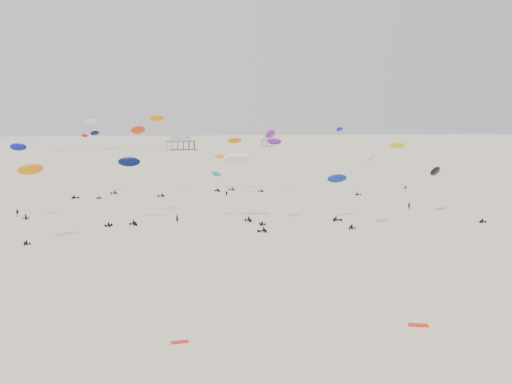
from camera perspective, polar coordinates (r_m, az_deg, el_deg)
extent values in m
plane|color=beige|center=(218.84, -5.05, 2.43)|extent=(900.00, 900.00, 0.00)
cube|color=brown|center=(367.35, -8.63, 5.75)|extent=(21.00, 13.00, 0.30)
cube|color=silver|center=(367.28, -8.64, 6.02)|extent=(14.00, 8.40, 3.20)
cube|color=#B2B2AD|center=(367.21, -8.65, 6.29)|extent=(15.00, 9.00, 0.30)
cube|color=brown|center=(404.92, 1.27, 5.94)|extent=(9.00, 7.00, 0.30)
cube|color=silver|center=(404.86, 1.27, 6.13)|extent=(5.60, 4.20, 2.40)
cube|color=#B2B2AD|center=(404.81, 1.27, 6.32)|extent=(6.00, 4.50, 0.30)
cube|color=black|center=(370.09, -16.72, 4.78)|extent=(80.00, 0.10, 0.10)
cylinder|color=gray|center=(158.27, -3.41, 3.00)|extent=(0.03, 0.03, 15.86)
ellipsoid|color=orange|center=(160.16, -2.45, 5.91)|extent=(5.23, 3.31, 2.42)
cylinder|color=gray|center=(106.76, 11.85, -0.15)|extent=(0.03, 0.03, 13.99)
ellipsoid|color=silver|center=(108.14, 12.82, 3.76)|extent=(4.06, 4.40, 2.05)
cylinder|color=gray|center=(159.36, -17.15, 3.75)|extent=(0.03, 0.03, 21.84)
ellipsoid|color=white|center=(162.11, -18.34, 7.60)|extent=(4.27, 2.00, 2.11)
cylinder|color=gray|center=(113.24, -2.72, -0.55)|extent=(0.03, 0.03, 12.96)
ellipsoid|color=teal|center=(115.72, -4.57, 2.09)|extent=(3.14, 3.61, 1.64)
cylinder|color=gray|center=(125.33, -25.17, 0.93)|extent=(0.03, 0.03, 15.07)
ellipsoid|color=#0B1694|center=(125.92, -25.54, 4.68)|extent=(4.38, 2.57, 2.02)
cylinder|color=gray|center=(115.95, -14.80, 1.80)|extent=(0.03, 0.03, 24.24)
ellipsoid|color=#F63F11|center=(122.28, -13.33, 6.93)|extent=(4.31, 4.37, 2.22)
cylinder|color=gray|center=(152.67, 10.55, 3.40)|extent=(0.03, 0.03, 19.62)
ellipsoid|color=#0C20A4|center=(154.24, 9.53, 7.09)|extent=(3.68, 3.44, 1.70)
cylinder|color=gray|center=(101.02, -24.57, -1.59)|extent=(0.03, 0.03, 12.54)
ellipsoid|color=orange|center=(102.03, -24.38, 2.38)|extent=(5.14, 4.52, 2.48)
cylinder|color=gray|center=(105.06, 1.23, 1.22)|extent=(0.03, 0.03, 21.36)
ellipsoid|color=purple|center=(110.15, 1.66, 6.63)|extent=(4.12, 4.92, 2.32)
cylinder|color=gray|center=(160.10, -3.45, 2.17)|extent=(0.03, 0.03, 10.66)
ellipsoid|color=#E9A813|center=(161.44, -4.11, 4.15)|extent=(4.17, 3.49, 1.99)
cylinder|color=gray|center=(157.65, -19.47, 2.90)|extent=(0.03, 0.03, 21.82)
ellipsoid|color=red|center=(164.24, -19.01, 6.12)|extent=(2.80, 2.61, 1.37)
cylinder|color=gray|center=(153.79, -11.05, 4.03)|extent=(0.03, 0.03, 25.30)
ellipsoid|color=orange|center=(160.22, -11.30, 8.31)|extent=(4.98, 2.59, 2.37)
cylinder|color=gray|center=(124.95, 22.03, -0.46)|extent=(0.03, 0.03, 17.05)
ellipsoid|color=black|center=(129.59, 19.81, 2.26)|extent=(5.71, 5.50, 2.80)
cylinder|color=gray|center=(114.74, 9.24, -0.87)|extent=(0.03, 0.03, 8.75)
ellipsoid|color=#0C2CA0|center=(116.44, 9.25, 1.55)|extent=(5.23, 2.66, 2.50)
cylinder|color=gray|center=(110.59, -0.77, -0.01)|extent=(0.03, 0.03, 15.65)
ellipsoid|color=white|center=(114.19, -2.12, 3.84)|extent=(7.12, 3.89, 3.39)
cylinder|color=gray|center=(171.23, 16.25, 2.76)|extent=(0.03, 0.03, 13.33)
ellipsoid|color=#D4D812|center=(172.57, 15.80, 5.21)|extent=(5.82, 4.35, 2.72)
cylinder|color=gray|center=(159.10, 1.34, 2.94)|extent=(0.03, 0.03, 16.89)
ellipsoid|color=#691A90|center=(162.99, 2.10, 5.80)|extent=(5.01, 4.13, 2.38)
cylinder|color=gray|center=(155.45, -17.72, 2.99)|extent=(0.03, 0.03, 22.52)
ellipsoid|color=#050F46|center=(162.29, -17.94, 6.43)|extent=(3.30, 3.73, 1.79)
cylinder|color=gray|center=(113.04, -14.03, -0.11)|extent=(0.03, 0.03, 13.46)
ellipsoid|color=#051143|center=(115.85, -14.30, 3.36)|extent=(5.22, 2.31, 2.42)
imported|color=black|center=(111.56, -9.00, -3.46)|extent=(0.82, 0.64, 2.05)
imported|color=black|center=(131.75, 17.10, -1.90)|extent=(1.09, 0.75, 2.06)
imported|color=black|center=(129.56, -25.61, -2.53)|extent=(1.33, 0.83, 2.12)
imported|color=black|center=(146.31, -3.39, -0.54)|extent=(0.84, 0.64, 2.12)
cube|color=red|center=(60.07, 18.05, -14.30)|extent=(2.36, 1.46, 0.08)
cube|color=red|center=(54.03, -8.70, -16.62)|extent=(1.84, 0.81, 0.07)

